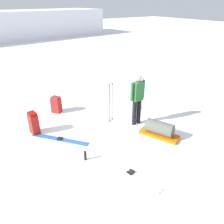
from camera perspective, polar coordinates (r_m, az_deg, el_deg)
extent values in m
plane|color=white|center=(7.08, 0.00, -5.07)|extent=(80.00, 80.00, 0.00)
cube|color=white|center=(26.99, -22.10, 19.87)|extent=(18.40, 6.91, 2.76)
cylinder|color=black|center=(7.34, 5.68, -0.19)|extent=(0.14, 0.14, 0.85)
cylinder|color=black|center=(7.46, 6.82, 0.22)|extent=(0.14, 0.14, 0.85)
cube|color=#28622F|center=(7.10, 6.54, 5.25)|extent=(0.35, 0.24, 0.60)
cylinder|color=#28622F|center=(6.94, 5.09, 5.06)|extent=(0.09, 0.09, 0.58)
cylinder|color=#28622F|center=(7.25, 7.95, 5.87)|extent=(0.09, 0.09, 0.58)
sphere|color=tan|center=(6.96, 6.72, 8.63)|extent=(0.22, 0.22, 0.22)
cube|color=#2857A6|center=(6.92, -12.90, -6.54)|extent=(1.20, 1.47, 0.02)
cube|color=black|center=(6.91, -12.92, -6.37)|extent=(0.14, 0.15, 0.03)
cube|color=#2857A6|center=(6.85, -13.31, -6.97)|extent=(1.20, 1.47, 0.02)
cube|color=black|center=(6.84, -13.33, -6.80)|extent=(0.14, 0.15, 0.03)
cube|color=silver|center=(5.61, 5.10, -14.89)|extent=(0.40, 1.69, 0.02)
cube|color=black|center=(5.59, 5.11, -14.70)|extent=(0.09, 0.15, 0.03)
cube|color=silver|center=(5.55, 4.41, -15.40)|extent=(0.40, 1.69, 0.02)
cube|color=black|center=(5.53, 4.42, -15.20)|extent=(0.09, 0.15, 0.03)
cube|color=maroon|center=(8.44, -13.97, 1.62)|extent=(0.39, 0.41, 0.53)
cube|color=maroon|center=(8.32, -14.20, 3.52)|extent=(0.35, 0.37, 0.08)
cube|color=#A01E19|center=(7.28, -19.25, -2.89)|extent=(0.26, 0.33, 0.63)
cube|color=#A3100C|center=(7.12, -19.67, -0.41)|extent=(0.23, 0.30, 0.08)
cylinder|color=black|center=(7.36, -0.60, 1.97)|extent=(0.02, 0.02, 1.30)
sphere|color=#A51919|center=(7.10, -0.63, 6.97)|extent=(0.05, 0.05, 0.05)
cylinder|color=black|center=(7.62, -0.58, -2.07)|extent=(0.07, 0.07, 0.01)
cylinder|color=black|center=(7.45, 0.04, 2.30)|extent=(0.02, 0.02, 1.30)
sphere|color=#A51919|center=(7.19, 0.04, 7.24)|extent=(0.05, 0.05, 0.05)
cylinder|color=black|center=(7.71, 0.03, -1.71)|extent=(0.07, 0.07, 0.01)
cylinder|color=#B4BBC4|center=(8.24, 7.06, 4.04)|extent=(0.02, 0.02, 1.16)
sphere|color=#A51919|center=(8.03, 7.31, 8.07)|extent=(0.05, 0.05, 0.05)
cylinder|color=black|center=(8.45, 6.87, 0.77)|extent=(0.07, 0.07, 0.01)
cylinder|color=#B4BBC4|center=(8.37, 7.68, 4.37)|extent=(0.02, 0.02, 1.16)
sphere|color=#A51919|center=(8.16, 7.94, 8.35)|extent=(0.05, 0.05, 0.05)
cylinder|color=black|center=(8.58, 7.47, 1.15)|extent=(0.07, 0.07, 0.01)
cube|color=#E2620A|center=(7.00, 11.84, -5.65)|extent=(0.88, 1.26, 0.09)
cylinder|color=#4F544C|center=(6.88, 12.02, -3.92)|extent=(0.69, 0.91, 0.40)
cylinder|color=black|center=(5.91, -6.81, -10.95)|extent=(0.07, 0.07, 0.26)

